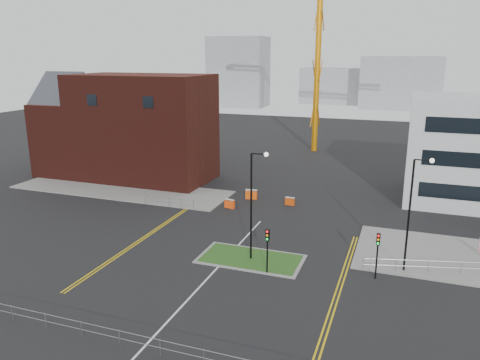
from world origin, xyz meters
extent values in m
plane|color=black|center=(0.00, 0.00, 0.00)|extent=(200.00, 200.00, 0.00)
cube|color=slate|center=(-20.00, 22.00, 0.06)|extent=(28.00, 8.00, 0.12)
cube|color=slate|center=(2.00, 8.00, 0.04)|extent=(8.60, 4.60, 0.08)
cube|color=#26531B|center=(2.00, 8.00, 0.06)|extent=(8.00, 4.00, 0.12)
cube|color=#411610|center=(-20.00, 28.00, 7.00)|extent=(18.00, 10.00, 14.00)
cube|color=black|center=(-24.00, 22.98, 11.00)|extent=(1.40, 0.10, 1.40)
cube|color=black|center=(-16.00, 22.98, 11.00)|extent=(1.40, 0.10, 1.40)
cube|color=#411610|center=(-32.00, 28.00, 5.00)|extent=(6.00, 10.00, 10.00)
cube|color=#2D3038|center=(-32.00, 28.00, 10.00)|extent=(6.40, 8.49, 8.49)
cylinder|color=orange|center=(-2.00, 55.00, 18.32)|extent=(1.00, 1.00, 36.64)
cylinder|color=black|center=(2.00, 8.00, 4.50)|extent=(0.16, 0.16, 9.00)
cylinder|color=black|center=(2.60, 8.00, 9.00)|extent=(1.20, 0.10, 0.10)
sphere|color=silver|center=(3.20, 8.00, 9.00)|extent=(0.36, 0.36, 0.36)
cylinder|color=black|center=(14.00, 10.00, 4.50)|extent=(0.16, 0.16, 9.00)
cylinder|color=black|center=(14.60, 10.00, 9.00)|extent=(1.20, 0.10, 0.10)
sphere|color=silver|center=(15.20, 10.00, 9.00)|extent=(0.36, 0.36, 0.36)
cylinder|color=black|center=(4.00, 6.00, 1.50)|extent=(0.12, 0.12, 3.00)
cube|color=black|center=(4.00, 6.00, 3.20)|extent=(0.28, 0.22, 0.90)
sphere|color=red|center=(4.00, 5.87, 3.50)|extent=(0.18, 0.18, 0.18)
sphere|color=orange|center=(4.00, 5.87, 3.20)|extent=(0.18, 0.18, 0.18)
sphere|color=#0CCC33|center=(4.00, 5.87, 2.90)|extent=(0.18, 0.18, 0.18)
cylinder|color=black|center=(12.00, 8.00, 1.50)|extent=(0.12, 0.12, 3.00)
cube|color=black|center=(12.00, 8.00, 3.20)|extent=(0.28, 0.22, 0.90)
sphere|color=red|center=(12.00, 7.87, 3.50)|extent=(0.18, 0.18, 0.18)
sphere|color=orange|center=(12.00, 7.87, 3.20)|extent=(0.18, 0.18, 0.18)
sphere|color=#0CCC33|center=(12.00, 7.87, 2.90)|extent=(0.18, 0.18, 0.18)
cylinder|color=gray|center=(0.00, -6.00, 1.05)|extent=(24.00, 0.04, 0.04)
cylinder|color=gray|center=(0.00, -6.00, 0.55)|extent=(24.00, 0.04, 0.04)
cylinder|color=gray|center=(-11.00, 18.00, 1.05)|extent=(6.00, 0.04, 0.04)
cylinder|color=gray|center=(-11.00, 18.00, 0.55)|extent=(6.00, 0.04, 0.04)
cylinder|color=gray|center=(-14.00, 18.00, 0.55)|extent=(0.05, 0.05, 1.10)
cylinder|color=gray|center=(-8.00, 18.00, 0.55)|extent=(0.05, 0.05, 1.10)
cylinder|color=gray|center=(11.00, 9.00, 0.55)|extent=(0.05, 0.05, 1.10)
cube|color=silver|center=(0.00, 2.00, 0.01)|extent=(0.15, 30.00, 0.01)
cube|color=gold|center=(-9.00, 10.00, 0.01)|extent=(0.12, 24.00, 0.01)
cube|color=gold|center=(-8.70, 10.00, 0.01)|extent=(0.12, 24.00, 0.01)
cube|color=gold|center=(9.50, 6.00, 0.01)|extent=(0.12, 20.00, 0.01)
cube|color=gold|center=(9.80, 6.00, 0.01)|extent=(0.12, 20.00, 0.01)
cube|color=gray|center=(-40.00, 120.00, 11.00)|extent=(18.00, 12.00, 22.00)
cube|color=gray|center=(10.00, 130.00, 8.00)|extent=(24.00, 12.00, 16.00)
cube|color=gray|center=(-8.00, 140.00, 6.00)|extent=(30.00, 12.00, 12.00)
cube|color=#F9490D|center=(-4.53, 20.01, 0.48)|extent=(1.21, 0.63, 0.96)
cube|color=silver|center=(-4.53, 20.01, 0.91)|extent=(1.21, 0.63, 0.12)
cube|color=#EB500D|center=(-3.32, 24.00, 0.56)|extent=(1.39, 0.62, 1.12)
cube|color=silver|center=(-3.32, 24.00, 1.06)|extent=(1.39, 0.62, 0.13)
cube|color=#C5400A|center=(1.52, 23.28, 0.45)|extent=(1.09, 0.42, 0.89)
cube|color=silver|center=(1.52, 23.28, 0.85)|extent=(1.09, 0.42, 0.11)
camera|label=1|loc=(13.33, -25.99, 16.46)|focal=35.00mm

